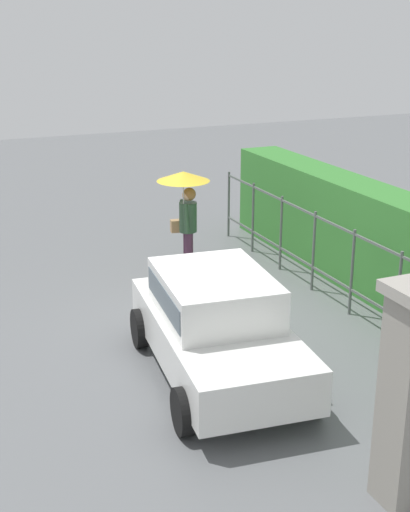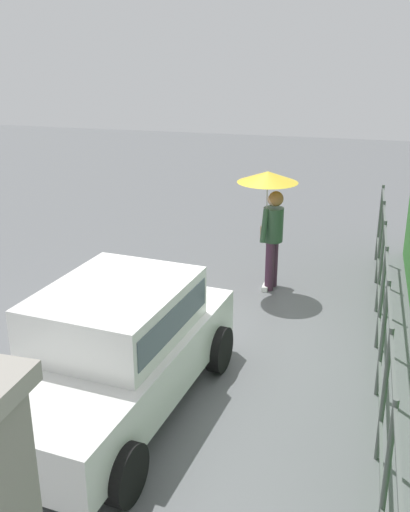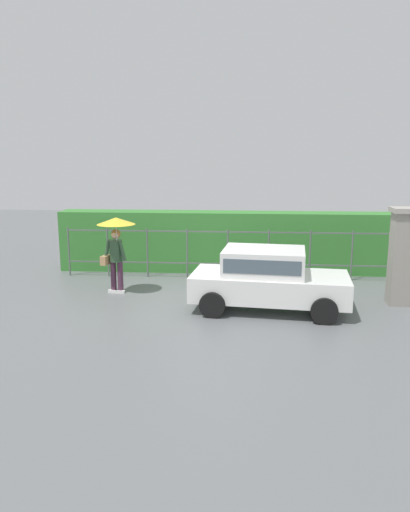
{
  "view_description": "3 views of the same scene",
  "coord_description": "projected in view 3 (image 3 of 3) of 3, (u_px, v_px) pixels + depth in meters",
  "views": [
    {
      "loc": [
        9.6,
        -4.22,
        4.84
      ],
      "look_at": [
        -0.56,
        0.13,
        1.06
      ],
      "focal_mm": 49.82,
      "sensor_mm": 36.0,
      "label": 1
    },
    {
      "loc": [
        6.83,
        2.0,
        4.04
      ],
      "look_at": [
        -0.54,
        0.0,
        1.24
      ],
      "focal_mm": 41.29,
      "sensor_mm": 36.0,
      "label": 2
    },
    {
      "loc": [
        0.79,
        -11.99,
        3.68
      ],
      "look_at": [
        -0.16,
        0.31,
        1.11
      ],
      "focal_mm": 34.44,
      "sensor_mm": 36.0,
      "label": 3
    }
  ],
  "objects": [
    {
      "name": "ground_plane",
      "position": [
        210.0,
        301.0,
        12.51
      ],
      "size": [
        40.0,
        40.0,
        0.0
      ],
      "primitive_type": "plane",
      "color": "slate"
    },
    {
      "name": "car",
      "position": [
        267.0,
        277.0,
        11.71
      ],
      "size": [
        3.88,
        2.18,
        1.48
      ],
      "rotation": [
        0.0,
        0.0,
        -0.11
      ],
      "color": "white",
      "rests_on": "ground"
    },
    {
      "name": "pedestrian",
      "position": [
        116.0,
        238.0,
        12.95
      ],
      "size": [
        1.0,
        1.0,
        2.06
      ],
      "rotation": [
        0.0,
        0.0,
        -1.75
      ],
      "color": "#47283D",
      "rests_on": "ground"
    },
    {
      "name": "gate_pillar",
      "position": [
        401.0,
        256.0,
        12.02
      ],
      "size": [
        0.6,
        0.6,
        2.42
      ],
      "color": "gray",
      "rests_on": "ground"
    },
    {
      "name": "fence_section",
      "position": [
        228.0,
        252.0,
        14.66
      ],
      "size": [
        9.78,
        0.05,
        1.5
      ],
      "color": "#59605B",
      "rests_on": "ground"
    },
    {
      "name": "hedge_row",
      "position": [
        229.0,
        242.0,
        15.59
      ],
      "size": [
        10.73,
        0.9,
        1.9
      ],
      "primitive_type": "cube",
      "color": "#387F33",
      "rests_on": "ground"
    }
  ]
}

